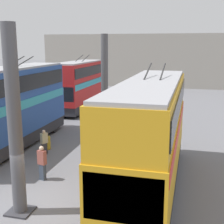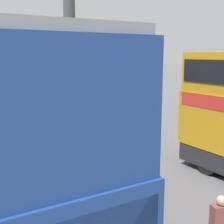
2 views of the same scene
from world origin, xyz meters
The scene contains 4 objects.
support_column_far centered at (11.96, 0.00, 3.59)m, with size 0.97×0.97×7.42m.
person_by_right_row centered at (5.90, 2.14, 0.82)m, with size 0.48×0.38×1.57m.
person_aisle_midway centered at (9.80, -0.27, 0.95)m, with size 0.44×0.48×1.78m.
oil_drum centered at (6.89, 2.51, 0.41)m, with size 0.58×0.58×0.82m.
Camera 2 is at (-1.78, 6.04, 4.88)m, focal length 50.00 mm.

